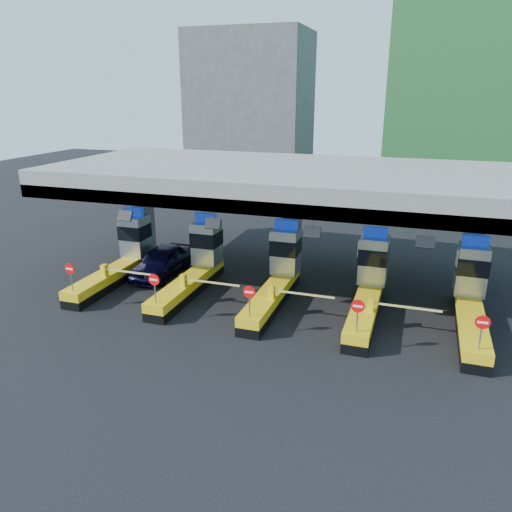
% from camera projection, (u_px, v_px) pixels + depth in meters
% --- Properties ---
extents(ground, '(120.00, 120.00, 0.00)m').
position_uv_depth(ground, '(277.00, 299.00, 28.02)').
color(ground, black).
rests_on(ground, ground).
extents(toll_canopy, '(28.00, 12.09, 7.00)m').
position_uv_depth(toll_canopy, '(292.00, 182.00, 28.67)').
color(toll_canopy, slate).
rests_on(toll_canopy, ground).
extents(toll_lane_far_left, '(4.43, 8.00, 4.16)m').
position_uv_depth(toll_lane_far_left, '(123.00, 256.00, 30.85)').
color(toll_lane_far_left, black).
rests_on(toll_lane_far_left, ground).
extents(toll_lane_left, '(4.43, 8.00, 4.16)m').
position_uv_depth(toll_lane_left, '(197.00, 265.00, 29.34)').
color(toll_lane_left, black).
rests_on(toll_lane_left, ground).
extents(toll_lane_center, '(4.43, 8.00, 4.16)m').
position_uv_depth(toll_lane_center, '(278.00, 274.00, 27.83)').
color(toll_lane_center, black).
rests_on(toll_lane_center, ground).
extents(toll_lane_right, '(4.43, 8.00, 4.16)m').
position_uv_depth(toll_lane_right, '(369.00, 285.00, 26.32)').
color(toll_lane_right, black).
rests_on(toll_lane_right, ground).
extents(toll_lane_far_right, '(4.43, 8.00, 4.16)m').
position_uv_depth(toll_lane_far_right, '(471.00, 297.00, 24.81)').
color(toll_lane_far_right, black).
rests_on(toll_lane_far_right, ground).
extents(bg_building_scaffold, '(18.00, 12.00, 28.00)m').
position_uv_depth(bg_building_scaffold, '(488.00, 59.00, 48.76)').
color(bg_building_scaffold, '#1E5926').
rests_on(bg_building_scaffold, ground).
extents(bg_building_concrete, '(14.00, 10.00, 18.00)m').
position_uv_depth(bg_building_concrete, '(251.00, 108.00, 61.78)').
color(bg_building_concrete, '#4C4C49').
rests_on(bg_building_concrete, ground).
extents(van, '(2.18, 5.42, 1.85)m').
position_uv_depth(van, '(162.00, 261.00, 31.41)').
color(van, black).
rests_on(van, ground).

